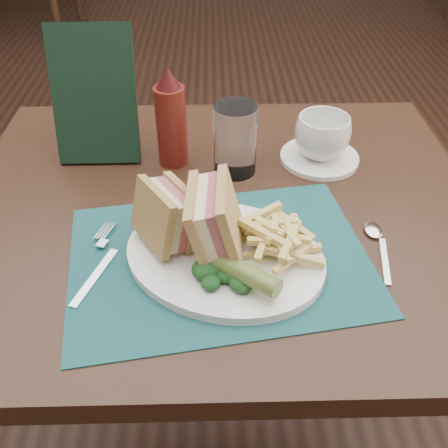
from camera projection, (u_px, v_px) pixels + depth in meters
name	position (u px, v px, depth m)	size (l,w,h in m)	color
floor	(219.00, 289.00, 1.72)	(7.00, 7.00, 0.00)	black
table_main	(221.00, 339.00, 1.09)	(0.90, 0.75, 0.75)	black
placemat	(220.00, 258.00, 0.75)	(0.44, 0.32, 0.00)	#17484B
plate	(224.00, 256.00, 0.74)	(0.30, 0.24, 0.01)	white
sandwich_half_a	(153.00, 220.00, 0.72)	(0.06, 0.10, 0.09)	tan
sandwich_half_b	(201.00, 220.00, 0.70)	(0.06, 0.12, 0.10)	tan
kale_garnish	(229.00, 275.00, 0.68)	(0.11, 0.08, 0.03)	#133617
pickle_spear	(240.00, 271.00, 0.67)	(0.03, 0.03, 0.12)	#4B6225
fries_pile	(272.00, 231.00, 0.73)	(0.18, 0.20, 0.06)	#DCC66E
fork	(98.00, 260.00, 0.73)	(0.03, 0.17, 0.01)	silver
spoon	(381.00, 248.00, 0.76)	(0.03, 0.15, 0.01)	silver
saucer	(319.00, 158.00, 0.96)	(0.15, 0.15, 0.01)	white
coffee_cup	(322.00, 137.00, 0.93)	(0.10, 0.10, 0.08)	white
drinking_glass	(235.00, 139.00, 0.89)	(0.08, 0.08, 0.13)	white
ketchup_bottle	(171.00, 117.00, 0.90)	(0.06, 0.06, 0.19)	#57150E
check_presenter	(94.00, 96.00, 0.91)	(0.15, 0.02, 0.25)	black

